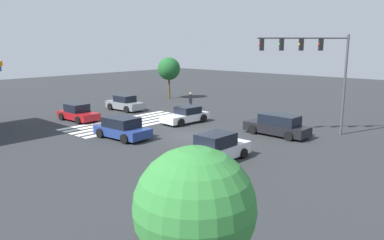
% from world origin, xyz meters
% --- Properties ---
extents(ground_plane, '(114.46, 114.46, 0.00)m').
position_xyz_m(ground_plane, '(0.00, 0.00, 0.00)').
color(ground_plane, '#2B2D30').
extents(crosswalk_markings, '(11.48, 4.40, 0.01)m').
position_xyz_m(crosswalk_markings, '(0.00, -7.34, 0.00)').
color(crosswalk_markings, silver).
rests_on(crosswalk_markings, ground_plane).
extents(traffic_signal_mast, '(4.80, 4.80, 7.37)m').
position_xyz_m(traffic_signal_mast, '(-6.26, 6.26, 5.57)').
color(traffic_signal_mast, '#47474C').
rests_on(traffic_signal_mast, ground_plane).
extents(car_1, '(2.43, 4.37, 1.53)m').
position_xyz_m(car_1, '(3.80, -3.38, 0.73)').
color(car_1, navy).
rests_on(car_1, ground_plane).
extents(car_2, '(2.03, 4.93, 1.59)m').
position_xyz_m(car_2, '(-4.44, 4.55, 0.76)').
color(car_2, black).
rests_on(car_2, ground_plane).
extents(car_3, '(4.39, 2.28, 1.40)m').
position_xyz_m(car_3, '(-3.25, -3.67, 0.65)').
color(car_3, silver).
rests_on(car_3, ground_plane).
extents(car_4, '(2.03, 4.27, 1.55)m').
position_xyz_m(car_4, '(-3.54, -12.57, 0.71)').
color(car_4, gray).
rests_on(car_4, ground_plane).
extents(car_5, '(2.14, 4.21, 1.49)m').
position_xyz_m(car_5, '(2.50, -11.47, 0.67)').
color(car_5, maroon).
rests_on(car_5, ground_plane).
extents(car_6, '(4.50, 2.08, 1.64)m').
position_xyz_m(car_6, '(3.39, 5.01, 0.73)').
color(car_6, silver).
rests_on(car_6, ground_plane).
extents(pedestrian, '(0.41, 0.41, 1.80)m').
position_xyz_m(pedestrian, '(-8.33, -7.76, 1.02)').
color(pedestrian, '#232842').
rests_on(pedestrian, ground_plane).
extents(tree_corner_b, '(2.82, 2.82, 4.48)m').
position_xyz_m(tree_corner_b, '(14.05, 12.82, 3.06)').
color(tree_corner_b, brown).
rests_on(tree_corner_b, ground_plane).
extents(tree_corner_c, '(2.79, 2.79, 5.10)m').
position_xyz_m(tree_corner_c, '(-12.65, -15.34, 3.69)').
color(tree_corner_c, brown).
rests_on(tree_corner_c, ground_plane).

